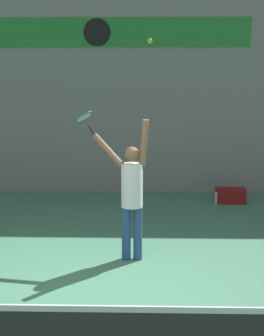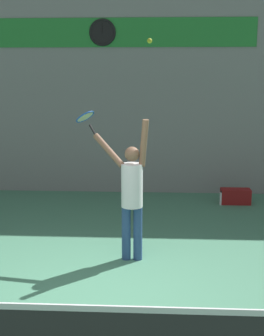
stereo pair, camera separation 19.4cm
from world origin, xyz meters
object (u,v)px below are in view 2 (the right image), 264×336
object	(u,v)px
scoreboard_clock	(102,32)
tennis_racket	(86,118)
tennis_ball	(150,41)
water_bottle	(221,198)
equipment_bag	(235,196)
tennis_player	(131,191)

from	to	relation	value
scoreboard_clock	tennis_racket	bearing A→B (deg)	-87.79
scoreboard_clock	tennis_ball	size ratio (longest dim) A/B	8.55
tennis_racket	water_bottle	world-z (taller)	tennis_racket
tennis_racket	equipment_bag	bearing A→B (deg)	44.26
tennis_racket	scoreboard_clock	bearing A→B (deg)	92.21
scoreboard_clock	equipment_bag	distance (m)	4.49
tennis_player	equipment_bag	xyz separation A→B (m)	(2.01, 3.07, -0.87)
scoreboard_clock	water_bottle	bearing A→B (deg)	-19.86
scoreboard_clock	water_bottle	size ratio (longest dim) A/B	1.93
scoreboard_clock	tennis_ball	bearing A→B (deg)	-74.59
tennis_racket	tennis_player	bearing A→B (deg)	-31.09
scoreboard_clock	tennis_player	world-z (taller)	scoreboard_clock
equipment_bag	tennis_ball	bearing A→B (deg)	-119.49
tennis_racket	water_bottle	bearing A→B (deg)	46.53
tennis_player	water_bottle	bearing A→B (deg)	60.11
scoreboard_clock	equipment_bag	world-z (taller)	scoreboard_clock
water_bottle	tennis_racket	bearing A→B (deg)	-133.47
tennis_player	tennis_racket	world-z (taller)	tennis_racket
tennis_ball	equipment_bag	xyz separation A→B (m)	(1.76, 3.12, -2.95)
scoreboard_clock	tennis_racket	size ratio (longest dim) A/B	1.46
tennis_player	tennis_racket	distance (m)	1.30
scoreboard_clock	equipment_bag	xyz separation A→B (m)	(2.84, -0.81, -3.38)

